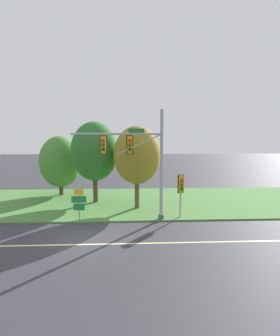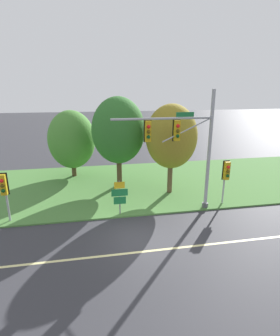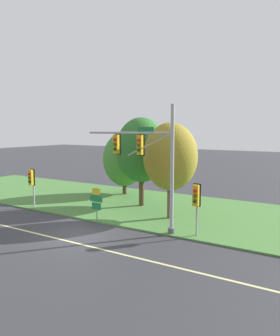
{
  "view_description": "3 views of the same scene",
  "coord_description": "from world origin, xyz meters",
  "px_view_note": "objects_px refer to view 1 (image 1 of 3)",
  "views": [
    {
      "loc": [
        2.53,
        -15.03,
        5.78
      ],
      "look_at": [
        3.47,
        4.6,
        3.52
      ],
      "focal_mm": 28.0,
      "sensor_mm": 36.0,
      "label": 1
    },
    {
      "loc": [
        -2.32,
        -12.17,
        7.78
      ],
      "look_at": [
        0.68,
        4.22,
        2.67
      ],
      "focal_mm": 28.0,
      "sensor_mm": 36.0,
      "label": 2
    },
    {
      "loc": [
        13.18,
        -14.27,
        6.32
      ],
      "look_at": [
        2.61,
        2.98,
        3.87
      ],
      "focal_mm": 35.0,
      "sensor_mm": 36.0,
      "label": 3
    }
  ],
  "objects_px": {
    "traffic_signal_mast": "(138,155)",
    "tree_left_of_mast": "(95,152)",
    "pedestrian_signal_near_kerb": "(181,187)",
    "route_sign_post": "(79,201)",
    "tree_behind_signpost": "(137,155)",
    "tree_nearest_road": "(60,162)"
  },
  "relations": [
    {
      "from": "pedestrian_signal_near_kerb",
      "to": "route_sign_post",
      "type": "distance_m",
      "value": 7.23
    },
    {
      "from": "route_sign_post",
      "to": "tree_left_of_mast",
      "type": "xyz_separation_m",
      "value": [
        0.52,
        5.1,
        3.19
      ]
    },
    {
      "from": "tree_nearest_road",
      "to": "tree_behind_signpost",
      "type": "bearing_deg",
      "value": -35.67
    },
    {
      "from": "traffic_signal_mast",
      "to": "tree_left_of_mast",
      "type": "xyz_separation_m",
      "value": [
        -3.58,
        5.15,
        0.0
      ]
    },
    {
      "from": "tree_left_of_mast",
      "to": "pedestrian_signal_near_kerb",
      "type": "bearing_deg",
      "value": -36.54
    },
    {
      "from": "traffic_signal_mast",
      "to": "route_sign_post",
      "type": "relative_size",
      "value": 3.46
    },
    {
      "from": "pedestrian_signal_near_kerb",
      "to": "route_sign_post",
      "type": "height_order",
      "value": "pedestrian_signal_near_kerb"
    },
    {
      "from": "pedestrian_signal_near_kerb",
      "to": "tree_left_of_mast",
      "type": "xyz_separation_m",
      "value": [
        -6.65,
        4.93,
        2.26
      ]
    },
    {
      "from": "traffic_signal_mast",
      "to": "tree_nearest_road",
      "type": "distance_m",
      "value": 11.19
    },
    {
      "from": "traffic_signal_mast",
      "to": "tree_behind_signpost",
      "type": "bearing_deg",
      "value": 89.39
    },
    {
      "from": "pedestrian_signal_near_kerb",
      "to": "tree_nearest_road",
      "type": "bearing_deg",
      "value": 142.21
    },
    {
      "from": "pedestrian_signal_near_kerb",
      "to": "route_sign_post",
      "type": "relative_size",
      "value": 1.4
    },
    {
      "from": "tree_nearest_road",
      "to": "tree_behind_signpost",
      "type": "relative_size",
      "value": 0.89
    },
    {
      "from": "tree_left_of_mast",
      "to": "tree_behind_signpost",
      "type": "bearing_deg",
      "value": -30.73
    },
    {
      "from": "pedestrian_signal_near_kerb",
      "to": "tree_nearest_road",
      "type": "relative_size",
      "value": 0.53
    },
    {
      "from": "pedestrian_signal_near_kerb",
      "to": "tree_left_of_mast",
      "type": "relative_size",
      "value": 0.44
    },
    {
      "from": "pedestrian_signal_near_kerb",
      "to": "tree_behind_signpost",
      "type": "bearing_deg",
      "value": 137.51
    },
    {
      "from": "route_sign_post",
      "to": "tree_behind_signpost",
      "type": "height_order",
      "value": "tree_behind_signpost"
    },
    {
      "from": "tree_nearest_road",
      "to": "pedestrian_signal_near_kerb",
      "type": "bearing_deg",
      "value": -37.79
    },
    {
      "from": "traffic_signal_mast",
      "to": "pedestrian_signal_near_kerb",
      "type": "relative_size",
      "value": 2.46
    },
    {
      "from": "traffic_signal_mast",
      "to": "tree_left_of_mast",
      "type": "relative_size",
      "value": 1.07
    },
    {
      "from": "traffic_signal_mast",
      "to": "pedestrian_signal_near_kerb",
      "type": "distance_m",
      "value": 3.82
    }
  ]
}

